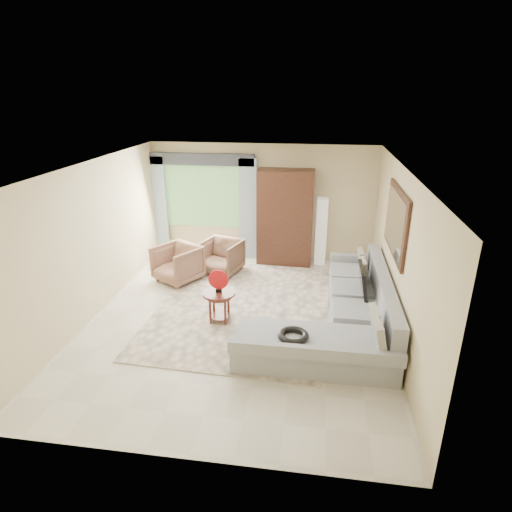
% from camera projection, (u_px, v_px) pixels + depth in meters
% --- Properties ---
extents(ground, '(6.00, 6.00, 0.00)m').
position_uv_depth(ground, '(239.00, 319.00, 7.33)').
color(ground, silver).
rests_on(ground, ground).
extents(area_rug, '(3.18, 4.13, 0.02)m').
position_uv_depth(area_rug, '(244.00, 307.00, 7.74)').
color(area_rug, beige).
rests_on(area_rug, ground).
extents(sectional_sofa, '(2.30, 3.46, 0.90)m').
position_uv_depth(sectional_sofa, '(346.00, 318.00, 6.82)').
color(sectional_sofa, '#A5A8AD').
rests_on(sectional_sofa, ground).
extents(tv_screen, '(0.14, 0.74, 0.48)m').
position_uv_depth(tv_screen, '(363.00, 280.00, 7.10)').
color(tv_screen, black).
rests_on(tv_screen, sectional_sofa).
extents(garden_hose, '(0.43, 0.43, 0.09)m').
position_uv_depth(garden_hose, '(293.00, 336.00, 5.84)').
color(garden_hose, black).
rests_on(garden_hose, sectional_sofa).
extents(coffee_table, '(0.55, 0.55, 0.55)m').
position_uv_depth(coffee_table, '(219.00, 306.00, 7.17)').
color(coffee_table, '#431712').
rests_on(coffee_table, ground).
extents(red_disc, '(0.34, 0.04, 0.34)m').
position_uv_depth(red_disc, '(218.00, 280.00, 6.99)').
color(red_disc, red).
rests_on(red_disc, coffee_table).
extents(armchair_left, '(1.11, 1.12, 0.75)m').
position_uv_depth(armchair_left, '(178.00, 264.00, 8.69)').
color(armchair_left, '#9E6E56').
rests_on(armchair_left, ground).
extents(armchair_right, '(0.96, 0.98, 0.72)m').
position_uv_depth(armchair_right, '(221.00, 257.00, 9.10)').
color(armchair_right, brown).
rests_on(armchair_right, ground).
extents(potted_plant, '(0.66, 0.62, 0.59)m').
position_uv_depth(potted_plant, '(177.00, 249.00, 9.73)').
color(potted_plant, '#999999').
rests_on(potted_plant, ground).
extents(armoire, '(1.20, 0.55, 2.10)m').
position_uv_depth(armoire, '(285.00, 218.00, 9.38)').
color(armoire, black).
rests_on(armoire, ground).
extents(floor_lamp, '(0.24, 0.24, 1.50)m').
position_uv_depth(floor_lamp, '(321.00, 231.00, 9.44)').
color(floor_lamp, silver).
rests_on(floor_lamp, ground).
extents(window, '(1.80, 0.04, 1.40)m').
position_uv_depth(window, '(203.00, 196.00, 9.74)').
color(window, '#669E59').
rests_on(window, wall_back).
extents(curtain_left, '(0.40, 0.08, 2.30)m').
position_uv_depth(curtain_left, '(159.00, 206.00, 9.88)').
color(curtain_left, '#9EB7CC').
rests_on(curtain_left, ground).
extents(curtain_right, '(0.40, 0.08, 2.30)m').
position_uv_depth(curtain_right, '(248.00, 210.00, 9.60)').
color(curtain_right, '#9EB7CC').
rests_on(curtain_right, ground).
extents(valance, '(2.40, 0.12, 0.26)m').
position_uv_depth(valance, '(201.00, 159.00, 9.36)').
color(valance, '#1E232D').
rests_on(valance, wall_back).
extents(wall_mirror, '(0.05, 1.70, 1.05)m').
position_uv_depth(wall_mirror, '(396.00, 222.00, 6.68)').
color(wall_mirror, black).
rests_on(wall_mirror, wall_right).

